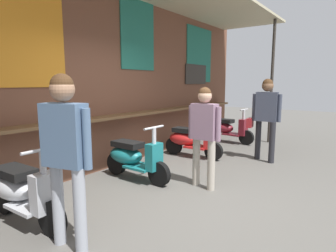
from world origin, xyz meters
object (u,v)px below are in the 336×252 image
Objects in this scene: scooter_red at (190,140)px; shopper_passing at (65,143)px; scooter_silver at (21,191)px; shopper_with_handbag at (266,111)px; scooter_maroon at (227,129)px; shopper_browsing at (204,127)px; scooter_teal at (133,157)px.

shopper_passing is (-3.77, -0.93, 0.70)m from scooter_red.
shopper_passing reaches higher than scooter_red.
scooter_silver is 0.80× the size of shopper_with_handbag.
shopper_browsing is (-3.47, -1.19, 0.58)m from scooter_maroon.
scooter_maroon is at bearing 87.45° from scooter_silver.
shopper_browsing reaches higher than scooter_red.
shopper_passing is at bearing -79.96° from scooter_red.
scooter_red is (1.86, -0.00, 0.00)m from scooter_teal.
scooter_red is 1.74m from shopper_with_handbag.
shopper_with_handbag is at bearing -39.34° from scooter_maroon.
shopper_passing is at bearing -8.04° from shopper_browsing.
scooter_silver is 1.00× the size of scooter_maroon.
shopper_browsing is at bearing 17.79° from scooter_teal.
scooter_teal is at bearing -74.59° from shopper_browsing.
scooter_teal and scooter_red have the same top height.
scooter_silver is 1.00× the size of scooter_red.
scooter_red is 1.98m from scooter_maroon.
scooter_red is at bearing -143.27° from shopper_browsing.
scooter_teal is 1.86m from scooter_red.
shopper_with_handbag is at bearing 20.46° from scooter_red.
shopper_browsing is (2.28, -1.19, 0.58)m from scooter_silver.
shopper_with_handbag is (4.43, -1.45, 0.69)m from scooter_silver.
scooter_silver and scooter_teal have the same top height.
scooter_red and scooter_maroon have the same top height.
shopper_passing reaches higher than scooter_silver.
scooter_red is 3.94m from shopper_passing.
scooter_silver is 1.00× the size of scooter_teal.
shopper_passing is (-2.27, 0.25, 0.11)m from shopper_browsing.
scooter_red is (3.77, -0.00, 0.00)m from scooter_silver.
shopper_browsing is at bearing -14.04° from shopper_with_handbag.
scooter_silver is 0.81× the size of shopper_passing.
shopper_with_handbag is (0.66, -1.45, 0.69)m from scooter_red.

